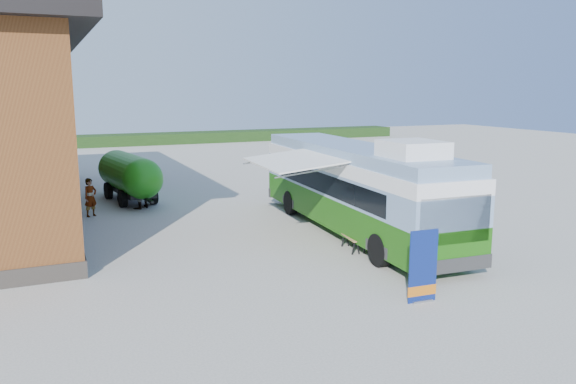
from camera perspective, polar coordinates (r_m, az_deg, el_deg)
name	(u,v)px	position (r m, az deg, el deg)	size (l,w,h in m)	color
ground	(297,252)	(18.34, 0.96, -6.07)	(100.00, 100.00, 0.00)	#BCB7AD
hedge	(211,137)	(56.31, -7.81, 5.58)	(40.00, 3.00, 1.00)	#264419
bus	(354,185)	(20.56, 6.76, 0.73)	(3.23, 12.15, 3.70)	#227112
awning	(300,162)	(19.57, 1.18, 3.04)	(2.92, 4.42, 0.52)	white
banner	(423,273)	(14.34, 13.53, -7.98)	(0.80, 0.21, 1.84)	navy
picnic_table	(366,233)	(18.63, 7.92, -4.13)	(1.47, 1.35, 0.74)	#A87A4F
person_a	(90,197)	(24.49, -19.43, -0.53)	(0.58, 0.38, 1.60)	#999999
person_b	(138,187)	(25.45, -15.02, 0.48)	(0.93, 0.73, 1.92)	#999999
slurry_tanker	(129,174)	(27.15, -15.84, 1.75)	(2.38, 6.01, 2.24)	#238C19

